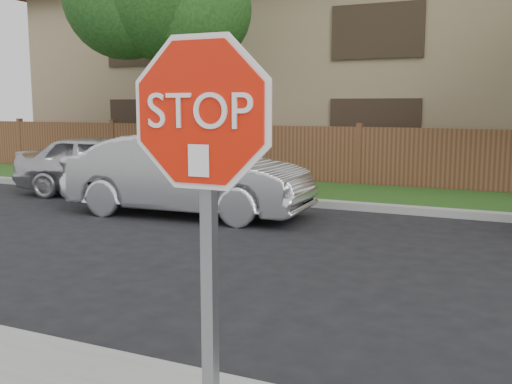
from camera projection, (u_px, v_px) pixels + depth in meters
The scene contains 3 objects.
stop_sign at pixel (204, 181), 2.82m from camera, with size 1.01×0.13×2.55m.
sedan_far_left at pixel (106, 165), 14.33m from camera, with size 1.76×4.37×1.49m, color silver.
sedan_left at pixel (188, 175), 11.81m from camera, with size 1.71×4.89×1.61m, color silver.
Camera 1 is at (0.21, -3.91, 2.19)m, focal length 42.00 mm.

